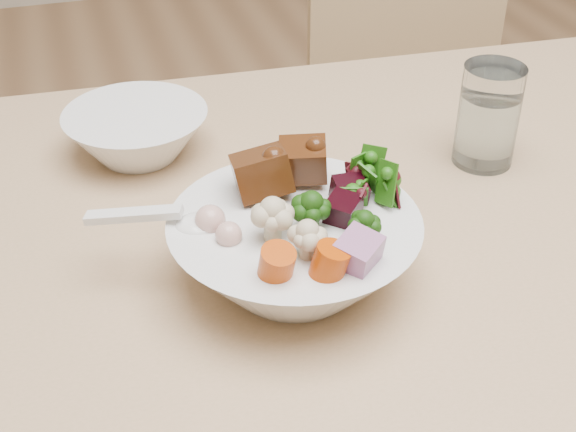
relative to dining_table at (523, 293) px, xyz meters
The scene contains 6 objects.
dining_table is the anchor object (origin of this frame).
chair_far 0.66m from the dining_table, 74.47° to the left, with size 0.39×0.39×0.77m.
food_bowl 0.27m from the dining_table, behind, with size 0.22×0.22×0.12m.
soup_spoon 0.37m from the dining_table, behind, with size 0.12×0.07×0.02m.
water_glass 0.19m from the dining_table, 83.25° to the left, with size 0.07×0.07×0.11m.
side_bowl 0.45m from the dining_table, 142.48° to the left, with size 0.16×0.16×0.05m, color white, non-canonical shape.
Camera 1 is at (-0.44, -0.41, 1.19)m, focal length 50.00 mm.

